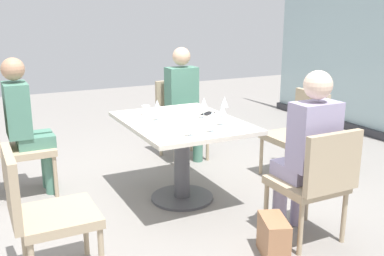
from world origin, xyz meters
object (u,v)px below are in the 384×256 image
wine_glass_1 (204,103)px  wine_glass_5 (224,102)px  chair_far_right (316,179)px  chair_front_right (41,208)px  chair_near_window (299,129)px  wine_glass_3 (191,120)px  person_far_left (184,98)px  dining_table_main (182,141)px  chair_far_left (180,114)px  wine_glass_0 (157,106)px  cell_phone_on_table (208,113)px  person_front_left (25,120)px  chair_front_left (15,143)px  person_far_right (308,147)px  coffee_cup (146,110)px  wine_glass_4 (223,110)px  wine_glass_2 (213,116)px  handbag_0 (273,237)px

wine_glass_1 → wine_glass_5: bearing=75.8°
chair_far_right → chair_front_right: size_ratio=1.00×
chair_near_window → wine_glass_3: size_ratio=4.70×
chair_far_right → person_far_left: bearing=180.0°
dining_table_main → wine_glass_3: 0.60m
wine_glass_5 → wine_glass_1: bearing=-104.2°
chair_near_window → wine_glass_3: (0.49, -1.46, 0.37)m
chair_far_left → wine_glass_0: size_ratio=4.70×
cell_phone_on_table → person_front_left: bearing=-142.2°
wine_glass_1 → wine_glass_3: bearing=-37.5°
dining_table_main → chair_far_left: 1.24m
chair_far_left → cell_phone_on_table: size_ratio=6.04×
chair_far_left → chair_front_right: same height
person_far_left → wine_glass_5: person_far_left is taller
chair_front_left → wine_glass_1: size_ratio=4.70×
person_far_right → cell_phone_on_table: (-1.14, -0.19, 0.03)m
person_front_left → cell_phone_on_table: (0.64, 1.52, 0.03)m
chair_front_left → wine_glass_1: bearing=63.2°
dining_table_main → chair_front_right: bearing=-59.9°
wine_glass_0 → coffee_cup: (-0.23, -0.01, -0.09)m
person_front_left → person_far_left: bearing=98.8°
chair_far_left → wine_glass_4: bearing=-11.5°
wine_glass_2 → person_front_left: bearing=-134.7°
wine_glass_2 → chair_far_right: bearing=35.4°
chair_far_left → wine_glass_0: wine_glass_0 is taller
dining_table_main → wine_glass_5: bearing=82.1°
chair_far_left → person_front_left: 1.76m
chair_far_right → chair_near_window: bearing=145.2°
dining_table_main → person_front_left: bearing=-122.4°
chair_near_window → wine_glass_2: size_ratio=4.70×
wine_glass_2 → wine_glass_5: same height
wine_glass_2 → wine_glass_4: (-0.15, 0.18, 0.00)m
wine_glass_4 → wine_glass_2: bearing=-49.2°
chair_far_left → chair_near_window: size_ratio=1.00×
cell_phone_on_table → wine_glass_2: bearing=-55.0°
wine_glass_2 → handbag_0: size_ratio=0.62×
chair_front_left → wine_glass_3: size_ratio=4.70×
wine_glass_3 → coffee_cup: wine_glass_3 is taller
person_front_left → cell_phone_on_table: 1.65m
chair_front_left → coffee_cup: 1.21m
wine_glass_2 → wine_glass_3: (0.02, -0.20, 0.00)m
wine_glass_1 → handbag_0: wine_glass_1 is taller
dining_table_main → wine_glass_0: bearing=-114.3°
person_far_right → wine_glass_5: (-0.97, -0.12, 0.16)m
wine_glass_1 → wine_glass_5: same height
dining_table_main → cell_phone_on_table: cell_phone_on_table is taller
chair_far_left → wine_glass_3: 1.79m
dining_table_main → wine_glass_5: wine_glass_5 is taller
person_front_left → wine_glass_3: size_ratio=6.81×
wine_glass_0 → handbag_0: size_ratio=0.62×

